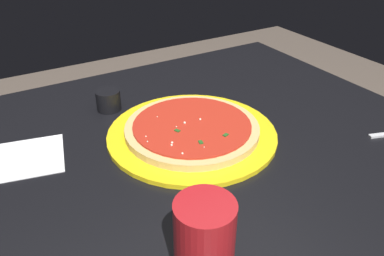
{
  "coord_description": "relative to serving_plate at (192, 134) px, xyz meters",
  "views": [
    {
      "loc": [
        0.42,
        0.61,
        1.2
      ],
      "look_at": [
        0.05,
        -0.02,
        0.77
      ],
      "focal_mm": 36.17,
      "sensor_mm": 36.0,
      "label": 1
    }
  ],
  "objects": [
    {
      "name": "cup_small_sauce",
      "position": [
        0.11,
        -0.21,
        0.02
      ],
      "size": [
        0.06,
        0.06,
        0.05
      ],
      "primitive_type": "cylinder",
      "color": "black",
      "rests_on": "restaurant_table"
    },
    {
      "name": "restaurant_table",
      "position": [
        -0.05,
        0.02,
        -0.14
      ],
      "size": [
        0.98,
        0.9,
        0.75
      ],
      "color": "black",
      "rests_on": "ground_plane"
    },
    {
      "name": "cup_tall_drink",
      "position": [
        0.17,
        0.32,
        0.06
      ],
      "size": [
        0.08,
        0.08,
        0.12
      ],
      "primitive_type": "cylinder",
      "color": "#B2191E",
      "rests_on": "restaurant_table"
    },
    {
      "name": "serving_plate",
      "position": [
        0.0,
        0.0,
        0.0
      ],
      "size": [
        0.37,
        0.37,
        0.01
      ],
      "primitive_type": "cylinder",
      "color": "yellow",
      "rests_on": "restaurant_table"
    },
    {
      "name": "pizza",
      "position": [
        0.0,
        0.0,
        0.01
      ],
      "size": [
        0.3,
        0.3,
        0.02
      ],
      "color": "#DBB26B",
      "rests_on": "serving_plate"
    },
    {
      "name": "napkin_folded_right",
      "position": [
        0.34,
        -0.1,
        -0.0
      ],
      "size": [
        0.19,
        0.17,
        0.0
      ],
      "primitive_type": "cube",
      "rotation": [
        0.0,
        0.0,
        -0.22
      ],
      "color": "white",
      "rests_on": "restaurant_table"
    }
  ]
}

